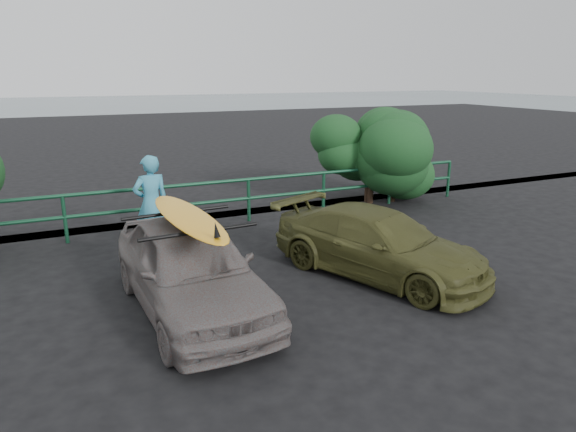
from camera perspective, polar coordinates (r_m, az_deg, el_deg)
name	(u,v)px	position (r m, az deg, el deg)	size (l,w,h in m)	color
ground	(304,316)	(7.58, 1.78, -11.02)	(80.00, 80.00, 0.00)	black
ocean	(78,103)	(66.22, -22.28, 11.56)	(200.00, 200.00, 0.00)	slate
guardrail	(207,204)	(11.83, -8.94, 1.35)	(14.00, 0.08, 1.04)	#124229
shrub_right	(380,157)	(14.24, 10.21, 6.50)	(3.20, 2.40, 2.40)	#19461F
sedan	(190,268)	(7.61, -10.79, -5.67)	(1.59, 3.95, 1.34)	#69605E
olive_vehicle	(379,244)	(8.96, 10.04, -3.04)	(1.59, 3.91, 1.14)	#45461E
man	(151,203)	(10.32, -14.94, 1.36)	(0.69, 0.45, 1.90)	#3D9AB9
roof_rack	(188,221)	(7.39, -11.06, -0.60)	(1.63, 1.14, 0.05)	black
surfboard	(188,217)	(7.37, -11.09, -0.08)	(0.59, 2.87, 0.08)	#FFAB1A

